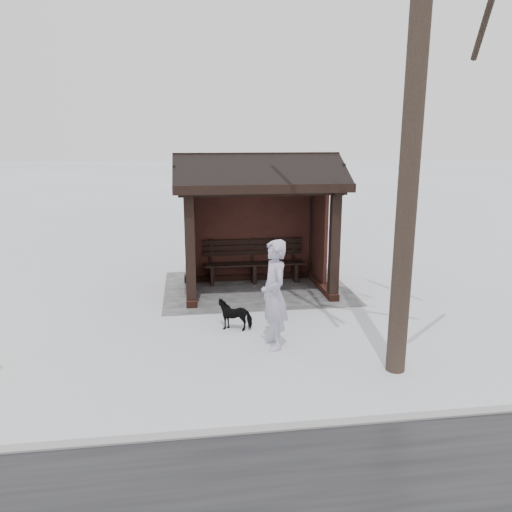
% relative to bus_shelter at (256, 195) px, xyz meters
% --- Properties ---
extents(ground, '(120.00, 120.00, 0.00)m').
position_rel_bus_shelter_xyz_m(ground, '(0.00, 0.16, -2.17)').
color(ground, silver).
rests_on(ground, ground).
extents(kerb, '(120.00, 0.15, 0.06)m').
position_rel_bus_shelter_xyz_m(kerb, '(0.00, 5.66, -2.16)').
color(kerb, gray).
rests_on(kerb, ground).
extents(trampled_patch, '(4.20, 3.20, 0.02)m').
position_rel_bus_shelter_xyz_m(trampled_patch, '(0.00, -0.04, -2.16)').
color(trampled_patch, gray).
rests_on(trampled_patch, ground).
extents(bus_shelter, '(3.60, 2.40, 3.09)m').
position_rel_bus_shelter_xyz_m(bus_shelter, '(0.00, 0.00, 0.00)').
color(bus_shelter, '#371C14').
rests_on(bus_shelter, ground).
extents(pedestrian, '(0.52, 0.72, 1.83)m').
position_rel_bus_shelter_xyz_m(pedestrian, '(0.17, 3.26, -1.25)').
color(pedestrian, '#AAA4C0').
rests_on(pedestrian, ground).
extents(dog, '(0.70, 0.45, 0.55)m').
position_rel_bus_shelter_xyz_m(dog, '(0.73, 2.36, -1.89)').
color(dog, black).
rests_on(dog, ground).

